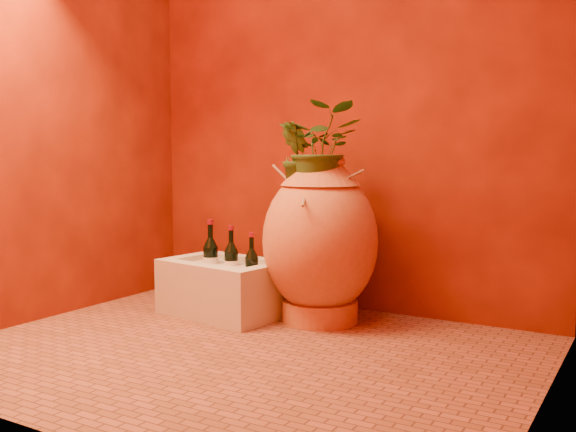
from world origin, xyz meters
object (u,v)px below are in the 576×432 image
Objects in this scene: wine_bottle_b at (252,269)px; wall_tap at (304,177)px; amphora at (320,240)px; wine_bottle_c at (211,260)px; wine_bottle_a at (231,263)px; stone_basin at (225,289)px.

wine_bottle_b is 0.64m from wall_tap.
amphora reaches higher than wine_bottle_c.
wall_tap reaches higher than wine_bottle_a.
wine_bottle_a is at bearing -123.71° from wall_tap.
wine_bottle_a is (0.02, 0.04, 0.14)m from stone_basin.
wine_bottle_c is at bearing -169.30° from amphora.
wall_tap is (-0.25, 0.27, 0.31)m from amphora.
amphora is at bearing 11.77° from wine_bottle_a.
stone_basin is 2.00× the size of wine_bottle_c.
amphora is 2.88× the size of wine_bottle_b.
amphora reaches higher than wine_bottle_b.
amphora is 1.23× the size of stone_basin.
wine_bottle_c is at bearing -173.46° from wine_bottle_a.
wine_bottle_a is (-0.50, -0.10, -0.15)m from amphora.
wine_bottle_b is at bearing -7.73° from wine_bottle_c.
wine_bottle_a is 0.18m from wine_bottle_b.
wine_bottle_c is 2.20× the size of wall_tap.
stone_basin is (-0.52, -0.14, -0.29)m from amphora.
amphora is at bearing 10.70° from wine_bottle_c.
wine_bottle_a is 0.64m from wall_tap.
amphora is 0.39m from wine_bottle_b.
amphora is at bearing 26.20° from wine_bottle_b.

